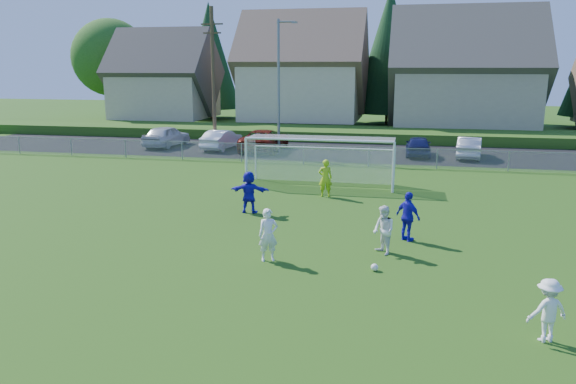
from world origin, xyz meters
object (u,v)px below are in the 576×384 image
Objects in this scene: car_a at (166,136)px; player_blue_b at (249,192)px; soccer_ball at (374,267)px; player_blue_a at (408,217)px; goalkeeper at (325,178)px; car_f at (469,147)px; player_white_a at (268,235)px; car_e at (418,146)px; soccer_goal at (321,153)px; car_c at (264,140)px; player_white_b at (384,230)px; car_b at (222,140)px; player_white_c at (548,310)px.

player_blue_b is at bearing 129.25° from car_a.
player_blue_a reaches higher than soccer_ball.
goalkeeper is 0.37× the size of car_a.
goalkeeper is (-3.78, 6.10, 0.01)m from player_blue_a.
car_a reaches higher than car_f.
player_blue_b is at bearing 88.63° from player_white_a.
car_e is (0.60, 19.31, -0.18)m from player_blue_a.
player_blue_b is (-2.20, 5.56, 0.04)m from player_white_a.
player_white_a reaches higher than car_f.
soccer_goal reaches higher than player_blue_b.
player_blue_a is 0.37× the size of car_a.
goalkeeper reaches higher than player_blue_b.
car_a is (-11.42, 17.42, -0.07)m from player_blue_b.
car_e is at bearing 5.31° from car_f.
car_e is at bearing -113.96° from player_blue_b.
soccer_ball is 0.04× the size of car_c.
car_f is at bearing 132.44° from player_white_b.
goalkeeper is 16.49m from car_b.
car_a is at bearing 5.11° from car_f.
soccer_goal reaches higher than player_white_c.
player_white_b is 0.37× the size of car_f.
soccer_goal is (-8.27, -10.56, 0.93)m from car_f.
soccer_ball is at bearing 92.83° from goalkeeper.
player_blue_b is at bearing 66.89° from car_e.
player_white_b is 1.78m from player_blue_a.
goalkeeper is (-2.85, 9.33, 0.77)m from soccer_ball.
car_e is (1.36, 20.91, -0.11)m from player_white_b.
goalkeeper is at bearing 117.26° from car_c.
car_b is 3.24m from car_c.
car_e is at bearing -178.79° from car_c.
car_f is (10.33, 16.65, -0.17)m from player_blue_b.
player_blue_a reaches higher than car_c.
player_white_a is at bearing 176.11° from soccer_ball.
car_f is (14.00, -0.22, -0.07)m from car_c.
player_blue_a is at bearing 12.32° from player_white_a.
car_b is at bearing -179.53° from car_a.
player_white_b is at bearing 97.24° from goalkeeper.
car_a is at bearing 1.26° from car_b.
player_white_a reaches higher than car_e.
soccer_ball is 0.05× the size of car_f.
player_blue_b is at bearing 38.94° from goalkeeper.
soccer_ball is at bearing 132.46° from player_blue_b.
car_c is (-13.15, 26.25, 0.05)m from player_white_c.
player_white_b is at bearing 84.01° from soccer_ball.
car_b is at bearing 175.80° from player_white_b.
car_a is at bearing 97.67° from player_white_a.
player_white_c is 26.24m from car_e.
player_white_a is at bearing -50.15° from player_white_c.
player_white_c is 0.83× the size of player_blue_b.
car_a is 1.17× the size of car_e.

